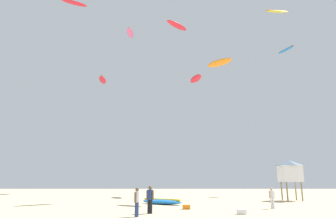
{
  "coord_description": "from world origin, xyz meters",
  "views": [
    {
      "loc": [
        0.12,
        -11.78,
        2.18
      ],
      "look_at": [
        0.0,
        14.08,
        8.25
      ],
      "focal_mm": 32.04,
      "sensor_mm": 36.0,
      "label": 1
    }
  ],
  "objects_px": {
    "person_midground": "(151,197)",
    "kite_aloft_3": "(287,50)",
    "kite_aloft_5": "(178,25)",
    "kite_aloft_8": "(131,33)",
    "person_right": "(274,196)",
    "kite_aloft_2": "(104,80)",
    "kite_aloft_6": "(197,79)",
    "gear_bag": "(243,212)",
    "kite_aloft_1": "(221,63)",
    "person_foreground": "(138,200)",
    "kite_aloft_4": "(76,3)",
    "lifeguard_tower": "(291,171)",
    "kite_aloft_7": "(279,11)",
    "kite_grounded_near": "(163,202)",
    "cooler_box": "(188,207)"
  },
  "relations": [
    {
      "from": "kite_aloft_2",
      "to": "kite_aloft_6",
      "type": "height_order",
      "value": "kite_aloft_2"
    },
    {
      "from": "lifeguard_tower",
      "to": "kite_aloft_4",
      "type": "bearing_deg",
      "value": 172.29
    },
    {
      "from": "gear_bag",
      "to": "kite_aloft_1",
      "type": "distance_m",
      "value": 18.41
    },
    {
      "from": "kite_grounded_near",
      "to": "lifeguard_tower",
      "type": "relative_size",
      "value": 0.99
    },
    {
      "from": "kite_aloft_8",
      "to": "person_right",
      "type": "bearing_deg",
      "value": -59.57
    },
    {
      "from": "person_foreground",
      "to": "kite_aloft_7",
      "type": "bearing_deg",
      "value": -111.2
    },
    {
      "from": "person_right",
      "to": "lifeguard_tower",
      "type": "distance_m",
      "value": 10.19
    },
    {
      "from": "person_foreground",
      "to": "kite_aloft_4",
      "type": "xyz_separation_m",
      "value": [
        -10.72,
        17.11,
        24.23
      ]
    },
    {
      "from": "person_midground",
      "to": "kite_aloft_4",
      "type": "xyz_separation_m",
      "value": [
        -11.4,
        15.32,
        24.19
      ]
    },
    {
      "from": "kite_aloft_4",
      "to": "kite_aloft_6",
      "type": "height_order",
      "value": "kite_aloft_4"
    },
    {
      "from": "lifeguard_tower",
      "to": "kite_aloft_6",
      "type": "bearing_deg",
      "value": 129.05
    },
    {
      "from": "kite_grounded_near",
      "to": "kite_aloft_3",
      "type": "bearing_deg",
      "value": 42.17
    },
    {
      "from": "kite_aloft_1",
      "to": "kite_aloft_5",
      "type": "distance_m",
      "value": 8.03
    },
    {
      "from": "kite_aloft_2",
      "to": "kite_aloft_6",
      "type": "xyz_separation_m",
      "value": [
        16.2,
        -9.12,
        -2.92
      ]
    },
    {
      "from": "kite_grounded_near",
      "to": "lifeguard_tower",
      "type": "bearing_deg",
      "value": 18.83
    },
    {
      "from": "kite_grounded_near",
      "to": "kite_aloft_3",
      "type": "relative_size",
      "value": 1.17
    },
    {
      "from": "person_foreground",
      "to": "kite_aloft_4",
      "type": "distance_m",
      "value": 31.54
    },
    {
      "from": "person_midground",
      "to": "kite_aloft_3",
      "type": "xyz_separation_m",
      "value": [
        20.7,
        25.47,
        22.01
      ]
    },
    {
      "from": "person_right",
      "to": "kite_aloft_5",
      "type": "relative_size",
      "value": 0.49
    },
    {
      "from": "kite_aloft_4",
      "to": "kite_aloft_7",
      "type": "bearing_deg",
      "value": 11.33
    },
    {
      "from": "gear_bag",
      "to": "kite_aloft_5",
      "type": "relative_size",
      "value": 0.18
    },
    {
      "from": "kite_aloft_1",
      "to": "person_right",
      "type": "bearing_deg",
      "value": -73.45
    },
    {
      "from": "person_right",
      "to": "kite_aloft_8",
      "type": "xyz_separation_m",
      "value": [
        -14.64,
        24.92,
        26.59
      ]
    },
    {
      "from": "gear_bag",
      "to": "kite_aloft_1",
      "type": "bearing_deg",
      "value": 84.7
    },
    {
      "from": "kite_aloft_3",
      "to": "kite_aloft_5",
      "type": "bearing_deg",
      "value": -146.64
    },
    {
      "from": "kite_aloft_1",
      "to": "kite_grounded_near",
      "type": "bearing_deg",
      "value": -151.56
    },
    {
      "from": "kite_aloft_8",
      "to": "person_foreground",
      "type": "bearing_deg",
      "value": -80.78
    },
    {
      "from": "gear_bag",
      "to": "kite_aloft_2",
      "type": "bearing_deg",
      "value": 117.39
    },
    {
      "from": "gear_bag",
      "to": "kite_aloft_1",
      "type": "height_order",
      "value": "kite_aloft_1"
    },
    {
      "from": "person_foreground",
      "to": "kite_aloft_7",
      "type": "distance_m",
      "value": 39.85
    },
    {
      "from": "kite_grounded_near",
      "to": "kite_aloft_4",
      "type": "height_order",
      "value": "kite_aloft_4"
    },
    {
      "from": "kite_aloft_5",
      "to": "person_foreground",
      "type": "bearing_deg",
      "value": -101.12
    },
    {
      "from": "person_foreground",
      "to": "kite_aloft_2",
      "type": "relative_size",
      "value": 0.38
    },
    {
      "from": "kite_grounded_near",
      "to": "gear_bag",
      "type": "distance_m",
      "value": 9.36
    },
    {
      "from": "cooler_box",
      "to": "gear_bag",
      "type": "height_order",
      "value": "same"
    },
    {
      "from": "kite_aloft_5",
      "to": "kite_aloft_8",
      "type": "height_order",
      "value": "kite_aloft_8"
    },
    {
      "from": "kite_aloft_2",
      "to": "person_right",
      "type": "bearing_deg",
      "value": -55.02
    },
    {
      "from": "kite_aloft_1",
      "to": "person_foreground",
      "type": "bearing_deg",
      "value": -121.27
    },
    {
      "from": "kite_grounded_near",
      "to": "gear_bag",
      "type": "relative_size",
      "value": 7.3
    },
    {
      "from": "kite_aloft_7",
      "to": "kite_aloft_2",
      "type": "bearing_deg",
      "value": 160.1
    },
    {
      "from": "kite_aloft_4",
      "to": "kite_aloft_5",
      "type": "bearing_deg",
      "value": -8.19
    },
    {
      "from": "cooler_box",
      "to": "kite_aloft_7",
      "type": "xyz_separation_m",
      "value": [
        15.57,
        18.38,
        27.37
      ]
    },
    {
      "from": "person_foreground",
      "to": "lifeguard_tower",
      "type": "xyz_separation_m",
      "value": [
        14.75,
        13.66,
        2.07
      ]
    },
    {
      "from": "gear_bag",
      "to": "kite_aloft_2",
      "type": "xyz_separation_m",
      "value": [
        -16.68,
        32.19,
        19.75
      ]
    },
    {
      "from": "lifeguard_tower",
      "to": "gear_bag",
      "type": "distance_m",
      "value": 15.11
    },
    {
      "from": "person_right",
      "to": "kite_aloft_6",
      "type": "height_order",
      "value": "kite_aloft_6"
    },
    {
      "from": "person_midground",
      "to": "kite_aloft_1",
      "type": "xyz_separation_m",
      "value": [
        6.89,
        10.67,
        13.75
      ]
    },
    {
      "from": "cooler_box",
      "to": "kite_aloft_8",
      "type": "relative_size",
      "value": 0.15
    },
    {
      "from": "kite_grounded_near",
      "to": "kite_aloft_1",
      "type": "height_order",
      "value": "kite_aloft_1"
    },
    {
      "from": "person_foreground",
      "to": "person_midground",
      "type": "bearing_deg",
      "value": -92.71
    }
  ]
}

